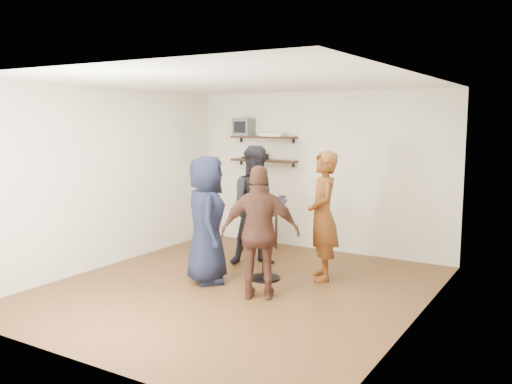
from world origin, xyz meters
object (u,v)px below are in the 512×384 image
drinks_table (265,234)px  person_dark (258,206)px  radio (262,157)px  person_brown (260,233)px  side_table (260,219)px  person_plaid (323,216)px  crt_monitor (244,127)px  dvd_deck (273,134)px  person_navy (207,220)px

drinks_table → person_dark: person_dark is taller
radio → person_brown: person_brown is taller
person_brown → drinks_table: bearing=-90.0°
side_table → drinks_table: bearing=-56.7°
drinks_table → radio: bearing=121.8°
radio → person_plaid: (1.79, -1.42, -0.65)m
crt_monitor → dvd_deck: crt_monitor is taller
dvd_deck → side_table: 1.45m
person_dark → person_plaid: bearing=-47.4°
dvd_deck → person_dark: bearing=-70.1°
radio → person_plaid: person_plaid is taller
radio → person_brown: size_ratio=0.14×
person_plaid → person_brown: person_plaid is taller
crt_monitor → drinks_table: size_ratio=0.33×
side_table → person_brown: (1.28, -2.12, 0.30)m
radio → side_table: (0.21, -0.42, -1.01)m
radio → drinks_table: 2.34m
person_dark → person_navy: person_dark is taller
dvd_deck → person_dark: dvd_deck is taller
side_table → drinks_table: (0.93, -1.42, 0.12)m
person_dark → person_brown: person_dark is taller
person_navy → radio: bearing=-26.2°
side_table → crt_monitor: bearing=143.2°
person_dark → crt_monitor: bearing=91.9°
radio → person_brown: 3.03m
radio → person_navy: bearing=-77.0°
crt_monitor → drinks_table: crt_monitor is taller
side_table → person_navy: person_navy is taller
person_brown → radio: bearing=-85.7°
person_brown → person_navy: bearing=-38.4°
dvd_deck → person_dark: (0.44, -1.23, -1.01)m
crt_monitor → person_plaid: (2.15, -1.42, -1.15)m
side_table → person_navy: (0.33, -1.92, 0.33)m
person_dark → person_brown: bearing=-95.9°
person_plaid → person_dark: (-1.13, 0.19, 0.02)m
side_table → person_navy: bearing=-80.2°
person_dark → person_brown: (0.82, -1.32, -0.08)m
crt_monitor → person_plaid: crt_monitor is taller
crt_monitor → person_dark: 1.95m
person_dark → person_brown: size_ratio=1.10×
crt_monitor → person_dark: bearing=-50.3°
person_plaid → person_brown: bearing=-48.5°
crt_monitor → radio: crt_monitor is taller
drinks_table → crt_monitor: bearing=129.1°
drinks_table → person_dark: bearing=127.8°
dvd_deck → radio: bearing=180.0°
person_plaid → side_table: bearing=-155.2°
radio → side_table: radio is taller
radio → person_dark: (0.66, -1.23, -0.63)m
drinks_table → person_navy: bearing=-140.8°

